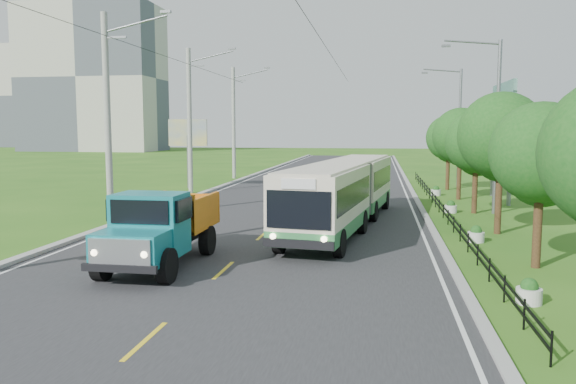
% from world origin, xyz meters
% --- Properties ---
extents(ground, '(240.00, 240.00, 0.00)m').
position_xyz_m(ground, '(0.00, 0.00, 0.00)').
color(ground, '#295E16').
rests_on(ground, ground).
extents(road, '(14.00, 120.00, 0.02)m').
position_xyz_m(road, '(0.00, 20.00, 0.01)').
color(road, '#28282B').
rests_on(road, ground).
extents(curb_left, '(0.40, 120.00, 0.15)m').
position_xyz_m(curb_left, '(-7.20, 20.00, 0.07)').
color(curb_left, '#9E9E99').
rests_on(curb_left, ground).
extents(curb_right, '(0.30, 120.00, 0.10)m').
position_xyz_m(curb_right, '(7.15, 20.00, 0.05)').
color(curb_right, '#9E9E99').
rests_on(curb_right, ground).
extents(edge_line_left, '(0.12, 120.00, 0.00)m').
position_xyz_m(edge_line_left, '(-6.65, 20.00, 0.02)').
color(edge_line_left, silver).
rests_on(edge_line_left, road).
extents(edge_line_right, '(0.12, 120.00, 0.00)m').
position_xyz_m(edge_line_right, '(6.65, 20.00, 0.02)').
color(edge_line_right, silver).
rests_on(edge_line_right, road).
extents(centre_dash, '(0.12, 2.20, 0.00)m').
position_xyz_m(centre_dash, '(0.00, 0.00, 0.02)').
color(centre_dash, yellow).
rests_on(centre_dash, road).
extents(railing_right, '(0.04, 40.00, 0.60)m').
position_xyz_m(railing_right, '(8.00, 14.00, 0.30)').
color(railing_right, black).
rests_on(railing_right, ground).
extents(pole_near, '(3.51, 0.32, 10.00)m').
position_xyz_m(pole_near, '(-8.26, 9.00, 5.09)').
color(pole_near, gray).
rests_on(pole_near, ground).
extents(pole_mid, '(3.51, 0.32, 10.00)m').
position_xyz_m(pole_mid, '(-8.26, 21.00, 5.09)').
color(pole_mid, gray).
rests_on(pole_mid, ground).
extents(pole_far, '(3.51, 0.32, 10.00)m').
position_xyz_m(pole_far, '(-8.26, 33.00, 5.09)').
color(pole_far, gray).
rests_on(pole_far, ground).
extents(tree_second, '(3.18, 3.26, 5.30)m').
position_xyz_m(tree_second, '(9.86, 2.14, 3.52)').
color(tree_second, '#382314').
rests_on(tree_second, ground).
extents(tree_third, '(3.60, 3.62, 6.00)m').
position_xyz_m(tree_third, '(9.86, 8.14, 3.99)').
color(tree_third, '#382314').
rests_on(tree_third, ground).
extents(tree_fourth, '(3.24, 3.31, 5.40)m').
position_xyz_m(tree_fourth, '(9.86, 14.14, 3.59)').
color(tree_fourth, '#382314').
rests_on(tree_fourth, ground).
extents(tree_fifth, '(3.48, 3.52, 5.80)m').
position_xyz_m(tree_fifth, '(9.86, 20.14, 3.85)').
color(tree_fifth, '#382314').
rests_on(tree_fifth, ground).
extents(tree_back, '(3.30, 3.36, 5.50)m').
position_xyz_m(tree_back, '(9.86, 26.14, 3.65)').
color(tree_back, '#382314').
rests_on(tree_back, ground).
extents(streetlight_mid, '(3.02, 0.20, 9.07)m').
position_xyz_m(streetlight_mid, '(10.64, 14.00, 4.90)').
color(streetlight_mid, slate).
rests_on(streetlight_mid, ground).
extents(streetlight_far, '(3.02, 0.20, 9.07)m').
position_xyz_m(streetlight_far, '(10.64, 28.00, 4.90)').
color(streetlight_far, slate).
rests_on(streetlight_far, ground).
extents(planter_front, '(0.64, 0.64, 0.67)m').
position_xyz_m(planter_front, '(8.60, -2.00, 0.29)').
color(planter_front, silver).
rests_on(planter_front, ground).
extents(planter_near, '(0.64, 0.64, 0.67)m').
position_xyz_m(planter_near, '(8.60, 6.00, 0.29)').
color(planter_near, silver).
rests_on(planter_near, ground).
extents(planter_mid, '(0.64, 0.64, 0.67)m').
position_xyz_m(planter_mid, '(8.60, 14.00, 0.29)').
color(planter_mid, silver).
rests_on(planter_mid, ground).
extents(planter_far, '(0.64, 0.64, 0.67)m').
position_xyz_m(planter_far, '(8.60, 22.00, 0.29)').
color(planter_far, silver).
rests_on(planter_far, ground).
extents(billboard_left, '(3.00, 0.20, 5.20)m').
position_xyz_m(billboard_left, '(-9.50, 24.00, 3.87)').
color(billboard_left, slate).
rests_on(billboard_left, ground).
extents(billboard_right, '(0.24, 6.00, 7.30)m').
position_xyz_m(billboard_right, '(12.30, 20.00, 5.34)').
color(billboard_right, slate).
rests_on(billboard_right, ground).
extents(apartment_near, '(28.00, 14.00, 30.00)m').
position_xyz_m(apartment_near, '(-55.00, 95.00, 15.00)').
color(apartment_near, '#B7B2A3').
rests_on(apartment_near, ground).
extents(apartment_far, '(24.00, 14.00, 26.00)m').
position_xyz_m(apartment_far, '(-80.00, 120.00, 13.00)').
color(apartment_far, '#B7B2A3').
rests_on(apartment_far, ground).
extents(bus, '(4.43, 15.23, 2.90)m').
position_xyz_m(bus, '(3.21, 8.67, 1.75)').
color(bus, '#338144').
rests_on(bus, ground).
extents(dump_truck, '(2.36, 5.90, 2.47)m').
position_xyz_m(dump_truck, '(-2.18, 0.33, 1.40)').
color(dump_truck, '#157A83').
rests_on(dump_truck, ground).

